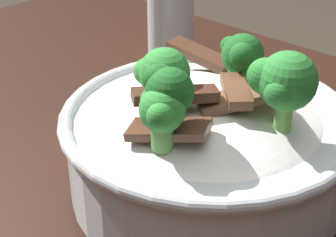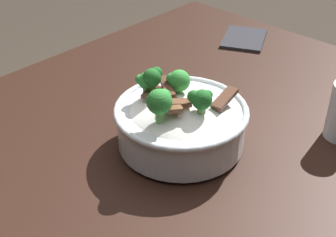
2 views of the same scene
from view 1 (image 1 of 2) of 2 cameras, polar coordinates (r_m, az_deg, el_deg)
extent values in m
cube|color=black|center=(0.48, -2.51, -12.52)|extent=(1.21, 0.87, 0.04)
cube|color=black|center=(1.20, -7.47, -6.41)|extent=(0.09, 0.09, 0.72)
cylinder|color=silver|center=(0.49, 3.98, -7.65)|extent=(0.10, 0.10, 0.01)
cylinder|color=silver|center=(0.46, 4.16, -3.67)|extent=(0.24, 0.24, 0.07)
torus|color=silver|center=(0.44, 4.32, 0.25)|extent=(0.25, 0.25, 0.01)
ellipsoid|color=white|center=(0.45, 4.25, -1.49)|extent=(0.21, 0.21, 0.07)
cube|color=#563323|center=(0.39, 0.01, -1.19)|extent=(0.07, 0.05, 0.02)
cube|color=brown|center=(0.42, 7.74, 2.23)|extent=(0.06, 0.07, 0.02)
cube|color=#563323|center=(0.50, 3.41, 6.87)|extent=(0.07, 0.03, 0.02)
cube|color=brown|center=(0.43, 7.32, 2.97)|extent=(0.05, 0.05, 0.01)
cube|color=#4C2B1E|center=(0.40, 0.80, 2.55)|extent=(0.05, 0.07, 0.01)
cylinder|color=#7AB256|center=(0.47, 7.85, 4.32)|extent=(0.02, 0.02, 0.02)
sphere|color=#1E6023|center=(0.46, 8.03, 6.80)|extent=(0.04, 0.04, 0.04)
sphere|color=#1E6023|center=(0.47, 6.95, 7.67)|extent=(0.02, 0.02, 0.02)
sphere|color=#1E6023|center=(0.44, 8.01, 6.70)|extent=(0.02, 0.02, 0.02)
cylinder|color=#6BA84C|center=(0.39, 0.68, -0.31)|extent=(0.01, 0.01, 0.03)
sphere|color=#1E6023|center=(0.38, 0.70, 3.15)|extent=(0.04, 0.04, 0.04)
sphere|color=#1E6023|center=(0.38, -0.67, 4.45)|extent=(0.02, 0.02, 0.02)
sphere|color=#1E6023|center=(0.36, 0.88, 2.39)|extent=(0.02, 0.02, 0.02)
cylinder|color=#6BA84C|center=(0.41, 12.29, 0.37)|extent=(0.01, 0.01, 0.03)
sphere|color=#2D8433|center=(0.39, 12.72, 3.96)|extent=(0.04, 0.04, 0.04)
sphere|color=#2D8433|center=(0.40, 10.40, 4.51)|extent=(0.03, 0.03, 0.03)
sphere|color=#2D8433|center=(0.38, 11.93, 2.78)|extent=(0.02, 0.02, 0.02)
cylinder|color=#7AB256|center=(0.43, -0.37, 2.13)|extent=(0.01, 0.01, 0.02)
sphere|color=green|center=(0.42, -0.38, 4.89)|extent=(0.04, 0.04, 0.04)
sphere|color=green|center=(0.43, -2.16, 5.04)|extent=(0.02, 0.02, 0.02)
sphere|color=green|center=(0.41, -0.91, 4.69)|extent=(0.02, 0.02, 0.02)
cylinder|color=#5B9947|center=(0.38, -0.60, -1.86)|extent=(0.02, 0.02, 0.02)
sphere|color=green|center=(0.37, -0.62, 0.97)|extent=(0.03, 0.03, 0.03)
sphere|color=green|center=(0.38, -1.46, 1.91)|extent=(0.02, 0.02, 0.02)
sphere|color=green|center=(0.36, -0.84, 0.27)|extent=(0.02, 0.02, 0.02)
cylinder|color=white|center=(0.76, 0.28, 6.68)|extent=(0.06, 0.06, 0.00)
cylinder|color=white|center=(0.74, 0.29, 10.59)|extent=(0.06, 0.06, 0.11)
cylinder|color=silver|center=(0.75, 0.29, 8.47)|extent=(0.06, 0.06, 0.05)
camera|label=2|loc=(0.88, 76.06, 26.88)|focal=50.79mm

